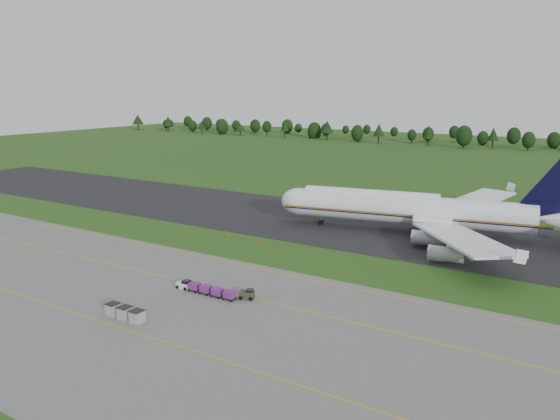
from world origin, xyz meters
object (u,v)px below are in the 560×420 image
Objects in this scene: baggage_train at (205,289)px; utility_cart at (247,295)px; edge_markers at (244,238)px; aircraft at (416,210)px; uld_row at (125,313)px.

utility_cart is at bearing 13.93° from baggage_train.
baggage_train is 31.59m from edge_markers.
utility_cart is at bearing -100.24° from aircraft.
aircraft is 26.41× the size of utility_cart.
edge_markers is at bearing -140.04° from aircraft.
edge_markers is at bearing 114.36° from baggage_train.
baggage_train is 1.27× the size of edge_markers.
utility_cart reaches higher than edge_markers.
baggage_train is 7.12m from utility_cart.
baggage_train reaches higher than edge_markers.
aircraft is 55.88m from baggage_train.
utility_cart is (6.91, 1.71, -0.14)m from baggage_train.
aircraft reaches higher than edge_markers.
utility_cart is at bearing 55.39° from uld_row.
uld_row reaches higher than edge_markers.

